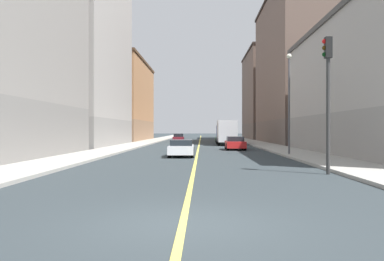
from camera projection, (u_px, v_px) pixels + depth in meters
ground_plane at (183, 224)px, 8.25m from camera, size 400.00×400.00×0.00m
sidewalk_left at (255, 143)px, 57.04m from camera, size 3.34×168.00×0.15m
sidewalk_right at (144, 143)px, 57.43m from camera, size 3.34×168.00×0.15m
lane_center_stripe at (199, 143)px, 57.23m from camera, size 0.16×154.00×0.01m
building_left_mid at (306, 70)px, 57.00m from camera, size 11.07×25.07×20.60m
building_left_far at (273, 96)px, 82.92m from camera, size 11.07×20.96×17.62m
building_right_midblock at (71, 53)px, 47.52m from camera, size 11.07×20.44×21.61m
building_right_distant at (115, 101)px, 71.28m from camera, size 11.07×24.59×13.81m
traffic_light_left_near at (328, 85)px, 17.43m from camera, size 0.40×0.32×5.87m
street_lamp_left_near at (289, 93)px, 29.96m from camera, size 0.36×0.36×7.35m
car_green at (223, 139)px, 59.18m from camera, size 2.05×4.52×1.24m
car_white at (181, 148)px, 28.93m from camera, size 1.85×4.21×1.19m
car_red at (235, 143)px, 38.76m from camera, size 1.84×4.40×1.27m
car_maroon at (178, 138)px, 64.93m from camera, size 1.87×4.26×1.30m
box_truck at (226, 132)px, 50.54m from camera, size 2.33×7.51×3.03m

